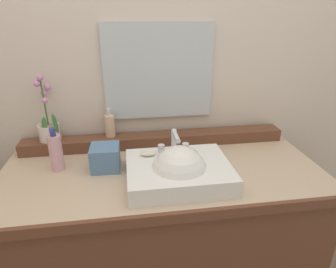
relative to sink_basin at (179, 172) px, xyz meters
The scene contains 10 objects.
wall_back 0.68m from the sink_basin, 96.10° to the left, with size 3.42×0.20×2.69m, color beige.
vanity_cabinet 0.50m from the sink_basin, 117.93° to the left, with size 1.48×0.67×0.90m.
back_ledge 0.38m from the sink_basin, 98.89° to the left, with size 1.40×0.11×0.06m, color brown.
sink_basin is the anchor object (origin of this frame).
soap_bar 0.17m from the sink_basin, 139.24° to the left, with size 0.07×0.04×0.02m, color beige.
potted_plant 0.72m from the sink_basin, 147.27° to the left, with size 0.11×0.11×0.34m.
soap_dispenser 0.50m from the sink_basin, 127.55° to the left, with size 0.05×0.05×0.15m.
lotion_bottle 0.57m from the sink_basin, 161.40° to the left, with size 0.06×0.06×0.21m.
tissue_box 0.35m from the sink_basin, 153.59° to the left, with size 0.13×0.13×0.11m, color #5278A1.
mirror 0.56m from the sink_basin, 93.95° to the left, with size 0.57×0.02×0.49m, color silver.
Camera 1 is at (-0.15, -1.17, 1.58)m, focal length 30.98 mm.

